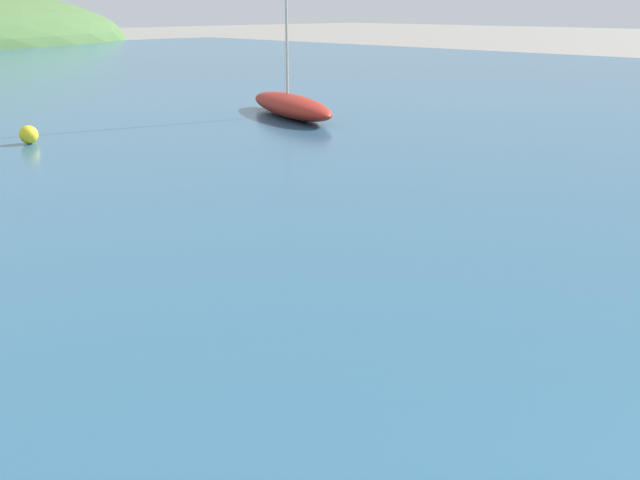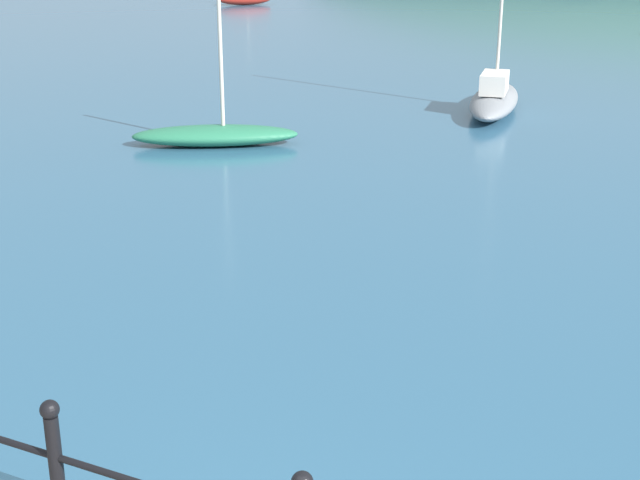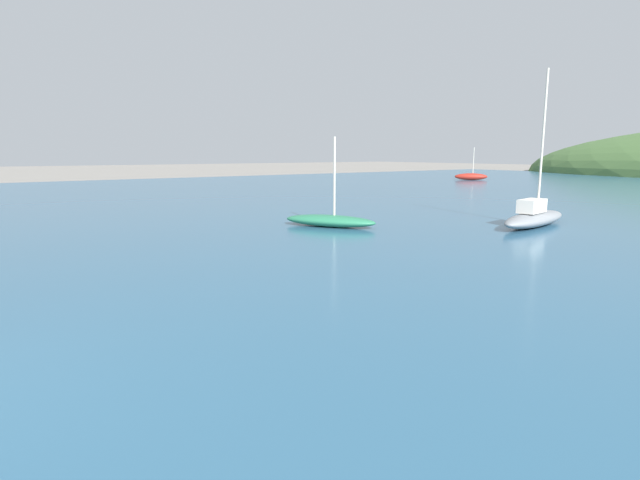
{
  "view_description": "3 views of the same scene",
  "coord_description": "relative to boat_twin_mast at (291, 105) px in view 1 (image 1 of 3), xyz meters",
  "views": [
    {
      "loc": [
        -4.38,
        1.08,
        3.0
      ],
      "look_at": [
        0.71,
        6.3,
        0.72
      ],
      "focal_mm": 42.0,
      "sensor_mm": 36.0,
      "label": 1
    },
    {
      "loc": [
        1.92,
        -2.02,
        3.89
      ],
      "look_at": [
        -1.38,
        4.81,
        1.2
      ],
      "focal_mm": 50.0,
      "sensor_mm": 36.0,
      "label": 2
    },
    {
      "loc": [
        5.66,
        2.09,
        2.38
      ],
      "look_at": [
        -1.63,
        7.39,
        0.8
      ],
      "focal_mm": 28.0,
      "sensor_mm": 36.0,
      "label": 3
    }
  ],
  "objects": [
    {
      "name": "boat_twin_mast",
      "position": [
        0.0,
        0.0,
        0.0
      ],
      "size": [
        2.73,
        4.89,
        5.85
      ],
      "color": "maroon",
      "rests_on": "water"
    },
    {
      "name": "mooring_buoy",
      "position": [
        -6.95,
        0.88,
        -0.12
      ],
      "size": [
        0.4,
        0.4,
        0.4
      ],
      "primitive_type": "sphere",
      "color": "yellow",
      "rests_on": "water"
    }
  ]
}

